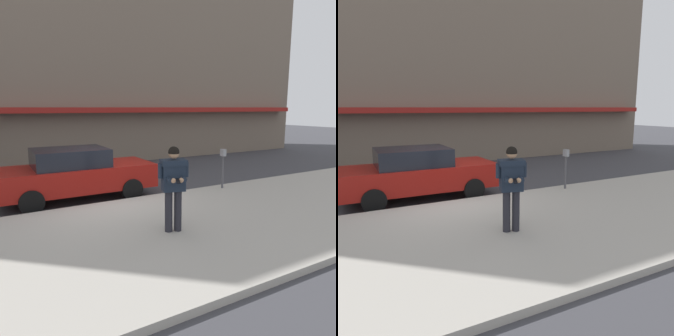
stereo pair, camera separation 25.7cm
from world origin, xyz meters
The scene contains 7 objects.
ground_plane centered at (0.00, 0.00, 0.00)m, with size 80.00×80.00×0.00m, color #3D3D42.
sidewalk centered at (1.00, -2.85, 0.07)m, with size 32.00×5.30×0.14m, color #A8A399.
curb_paint_line centered at (1.00, 0.05, 0.00)m, with size 28.00×0.12×0.01m, color silver.
storefront_facade centered at (1.00, 8.49, 6.88)m, with size 28.00×4.70×13.78m.
parked_sedan_mid centered at (-0.57, 0.94, 0.79)m, with size 4.53×1.99×1.54m.
man_texting_on_phone centered at (0.42, -3.04, 1.25)m, with size 0.63×0.64×1.81m.
parking_meter centered at (3.75, -0.60, 0.97)m, with size 0.12×0.18×1.27m.
Camera 1 is at (-2.98, -8.66, 2.71)m, focal length 35.00 mm.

